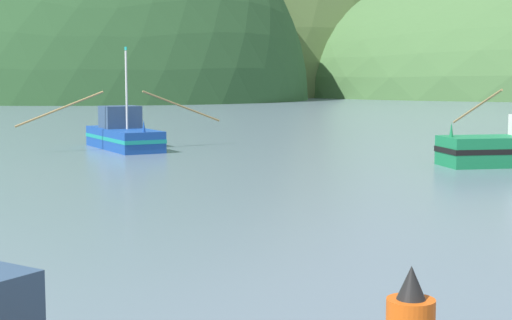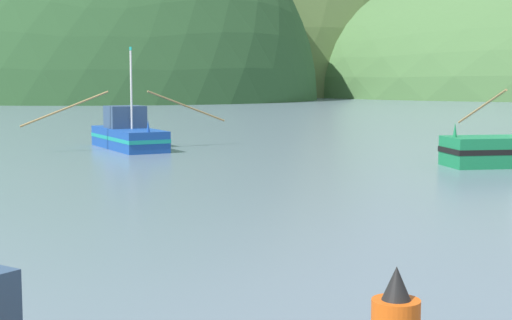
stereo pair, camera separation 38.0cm
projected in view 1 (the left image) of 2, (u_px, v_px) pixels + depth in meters
The scene contains 3 objects.
hill_mid_right at pixel (117, 93), 211.36m from camera, with size 163.43×130.74×106.32m, color #516B38.
hill_far_left at pixel (85, 99), 149.75m from camera, with size 87.08×69.66×82.46m, color #2D562D.
fishing_boat_blue at pixel (123, 135), 46.00m from camera, with size 10.56×7.62×6.04m.
Camera 1 is at (-1.42, -0.44, 4.27)m, focal length 53.92 mm.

